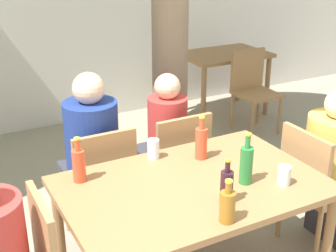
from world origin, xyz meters
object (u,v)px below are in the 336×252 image
Objects in this scene: soda_bottle_3 at (201,142)px; person_seated_2 at (90,160)px; patio_chair_2 at (101,180)px; person_seated_3 at (162,150)px; wine_bottle_4 at (227,186)px; dining_table_back at (223,63)px; dining_table_front at (192,195)px; drinking_glass_0 at (284,175)px; patio_chair_1 at (314,182)px; amber_bottle_0 at (227,206)px; patio_chair_4 at (253,86)px; soda_bottle_2 at (79,164)px; patio_chair_3 at (177,162)px; green_bottle_1 at (246,164)px; drinking_glass_1 at (153,149)px.

person_seated_2 is at bearing 126.65° from soda_bottle_3.
person_seated_3 reaches higher than patio_chair_2.
dining_table_back is at bearing 55.72° from wine_bottle_4.
drinking_glass_0 reaches higher than dining_table_front.
drinking_glass_0 is at bearing 122.08° from person_seated_2.
patio_chair_1 is at bearing 15.65° from wine_bottle_4.
drinking_glass_0 is (-1.52, -2.82, 0.18)m from dining_table_back.
amber_bottle_0 reaches higher than dining_table_front.
dining_table_back is 1.14× the size of patio_chair_4.
soda_bottle_2 is 2.40× the size of drinking_glass_0.
wine_bottle_4 reaches higher than drinking_glass_0.
person_seated_3 is at bearing -178.50° from person_seated_2.
person_seated_2 is 0.61m from person_seated_3.
soda_bottle_3 is at bearing 79.72° from patio_chair_3.
dining_table_back is at bearing 57.74° from green_bottle_1.
person_seated_3 is at bearing 83.20° from soda_bottle_3.
dining_table_front is at bearing -135.09° from patio_chair_4.
drinking_glass_0 is at bearing 17.13° from amber_bottle_0.
dining_table_front is 11.68× the size of drinking_glass_1.
wine_bottle_4 reaches higher than patio_chair_1.
person_seated_2 is 1.27m from green_bottle_1.
person_seated_2 is 4.05× the size of green_bottle_1.
soda_bottle_2 is (-2.54, -1.64, 0.36)m from patio_chair_4.
drinking_glass_0 is at bearing 97.24° from person_seated_3.
drinking_glass_0 is at bearing -52.23° from drinking_glass_1.
patio_chair_2 is 1.00× the size of patio_chair_3.
amber_bottle_0 reaches higher than patio_chair_2.
soda_bottle_3 is (0.78, -0.08, 0.01)m from soda_bottle_2.
dining_table_back is at bearing 61.66° from drinking_glass_0.
patio_chair_4 is 2.49m from soda_bottle_3.
drinking_glass_0 is (0.16, -0.98, 0.31)m from patio_chair_3.
dining_table_front is at bearing 72.72° from person_seated_3.
person_seated_2 reaches higher than soda_bottle_3.
green_bottle_1 is 0.96m from soda_bottle_2.
patio_chair_2 is 3.55× the size of wine_bottle_4.
green_bottle_1 reaches higher than patio_chair_2.
drinking_glass_0 is at bearing -33.32° from green_bottle_1.
dining_table_back is 4.05× the size of wine_bottle_4.
patio_chair_2 is 0.73× the size of person_seated_2.
person_seated_3 reaches higher than dining_table_front.
dining_table_back is at bearing -132.38° from patio_chair_3.
patio_chair_3 is 3.34× the size of soda_bottle_2.
patio_chair_2 is 1.22m from amber_bottle_0.
person_seated_3 is at bearing 97.24° from drinking_glass_0.
person_seated_2 is at bearing -155.92° from patio_chair_4.
dining_table_back is at bearing -144.78° from person_seated_2.
amber_bottle_0 reaches higher than drinking_glass_0.
dining_table_back is 0.83× the size of person_seated_2.
drinking_glass_0 is (0.76, -1.21, 0.26)m from person_seated_2.
person_seated_2 reaches higher than patio_chair_1.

